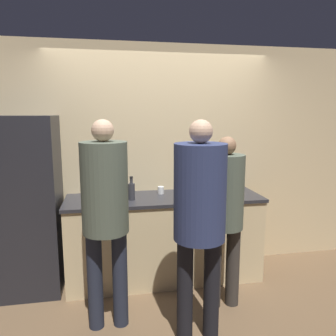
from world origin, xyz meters
TOP-DOWN VIEW (x-y plane):
  - ground_plane at (0.00, 0.00)m, footprint 14.00×14.00m
  - wall_back at (0.00, 0.70)m, footprint 5.20×0.06m
  - counter at (0.00, 0.38)m, footprint 2.11×0.68m
  - refrigerator at (-1.45, 0.38)m, footprint 0.72×0.63m
  - person_left at (-0.63, -0.39)m, footprint 0.38×0.38m
  - person_center at (0.09, -0.68)m, footprint 0.40×0.40m
  - person_right at (0.46, -0.27)m, footprint 0.33×0.33m
  - fruit_bowl at (0.42, 0.39)m, footprint 0.28×0.28m
  - utensil_crock at (0.26, 0.55)m, footprint 0.11×0.11m
  - bottle_green at (-0.67, 0.41)m, footprint 0.05×0.05m
  - bottle_dark at (-0.36, 0.29)m, footprint 0.07×0.07m
  - cup_white at (-0.02, 0.49)m, footprint 0.07×0.07m

SIDE VIEW (x-z plane):
  - ground_plane at x=0.00m, z-range 0.00..0.00m
  - counter at x=0.00m, z-range 0.00..0.94m
  - refrigerator at x=-1.45m, z-range 0.00..1.81m
  - person_right at x=0.46m, z-range 0.14..1.77m
  - cup_white at x=-0.02m, z-range 0.94..1.02m
  - fruit_bowl at x=0.42m, z-range 0.92..1.04m
  - utensil_crock at x=0.26m, z-range 0.88..1.12m
  - bottle_green at x=-0.67m, z-range 0.92..1.12m
  - bottle_dark at x=-0.36m, z-range 0.91..1.16m
  - person_left at x=-0.63m, z-range 0.20..1.98m
  - person_center at x=0.09m, z-range 0.21..2.00m
  - wall_back at x=0.00m, z-range 0.00..2.60m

